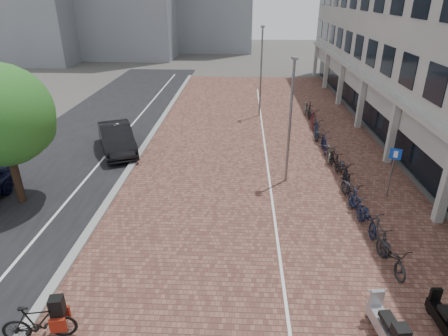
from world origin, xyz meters
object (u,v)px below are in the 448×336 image
at_px(car_dark, 117,138).
at_px(scooter_back, 384,323).
at_px(parking_sign, 393,165).
at_px(scooter_mid, 442,315).
at_px(hero_bike, 39,322).

height_order(car_dark, scooter_back, car_dark).
bearing_deg(scooter_back, parking_sign, 63.00).
relative_size(scooter_mid, scooter_back, 0.84).
bearing_deg(hero_bike, scooter_mid, -96.06).
bearing_deg(scooter_mid, parking_sign, 79.34).
bearing_deg(parking_sign, car_dark, -177.42).
height_order(scooter_back, parking_sign, parking_sign).
xyz_separation_m(scooter_mid, scooter_back, (-1.72, -0.44, 0.09)).
bearing_deg(scooter_mid, car_dark, 133.83).
distance_m(hero_bike, scooter_mid, 10.90).
height_order(car_dark, hero_bike, car_dark).
relative_size(scooter_back, parking_sign, 0.72).
bearing_deg(parking_sign, hero_bike, -123.17).
distance_m(car_dark, hero_bike, 13.46).
bearing_deg(hero_bike, car_dark, -2.18).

